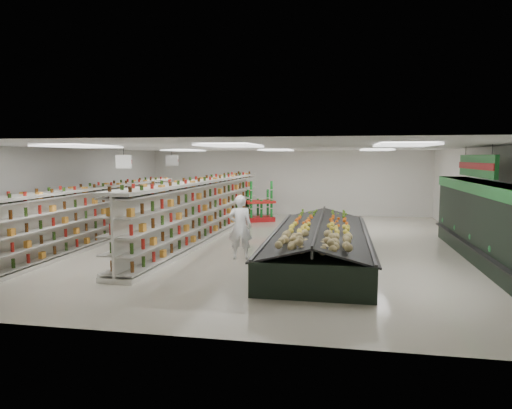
% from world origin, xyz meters
% --- Properties ---
extents(floor, '(16.00, 16.00, 0.00)m').
position_xyz_m(floor, '(0.00, 0.00, 0.00)').
color(floor, beige).
rests_on(floor, ground).
extents(ceiling, '(14.00, 16.00, 0.02)m').
position_xyz_m(ceiling, '(0.00, 0.00, 3.20)').
color(ceiling, white).
rests_on(ceiling, wall_back).
extents(wall_back, '(14.00, 0.02, 3.20)m').
position_xyz_m(wall_back, '(0.00, 8.00, 1.60)').
color(wall_back, silver).
rests_on(wall_back, floor).
extents(wall_front, '(14.00, 0.02, 3.20)m').
position_xyz_m(wall_front, '(0.00, -8.00, 1.60)').
color(wall_front, silver).
rests_on(wall_front, floor).
extents(wall_left, '(0.02, 16.00, 3.20)m').
position_xyz_m(wall_left, '(-7.00, 0.00, 1.60)').
color(wall_left, silver).
rests_on(wall_left, floor).
extents(wall_right, '(0.02, 16.00, 3.20)m').
position_xyz_m(wall_right, '(7.00, 0.00, 1.60)').
color(wall_right, silver).
rests_on(wall_right, floor).
extents(produce_wall_case, '(0.93, 8.00, 2.20)m').
position_xyz_m(produce_wall_case, '(6.53, -1.50, 1.24)').
color(produce_wall_case, black).
rests_on(produce_wall_case, floor).
extents(aisle_sign_near, '(0.52, 0.06, 0.75)m').
position_xyz_m(aisle_sign_near, '(-3.80, -2.00, 2.75)').
color(aisle_sign_near, white).
rests_on(aisle_sign_near, ceiling).
extents(aisle_sign_far, '(0.52, 0.06, 0.75)m').
position_xyz_m(aisle_sign_far, '(-3.80, 2.00, 2.75)').
color(aisle_sign_far, white).
rests_on(aisle_sign_far, ceiling).
extents(hortifruti_banner, '(0.12, 3.20, 0.95)m').
position_xyz_m(hortifruti_banner, '(6.25, -1.50, 2.65)').
color(hortifruti_banner, '#1F772E').
rests_on(hortifruti_banner, ceiling).
extents(gondola_left, '(0.98, 11.03, 1.91)m').
position_xyz_m(gondola_left, '(-5.43, -0.48, 0.88)').
color(gondola_left, silver).
rests_on(gondola_left, floor).
extents(gondola_center, '(1.52, 12.09, 2.09)m').
position_xyz_m(gondola_center, '(-2.14, 0.63, 0.96)').
color(gondola_center, silver).
rests_on(gondola_center, floor).
extents(produce_island, '(2.74, 7.54, 1.12)m').
position_xyz_m(produce_island, '(2.07, -2.07, 0.51)').
color(produce_island, black).
rests_on(produce_island, floor).
extents(soda_endcap, '(1.55, 1.34, 1.66)m').
position_xyz_m(soda_endcap, '(-0.94, 5.32, 0.80)').
color(soda_endcap, '#A51215').
rests_on(soda_endcap, floor).
extents(shopper_main, '(0.73, 0.54, 1.83)m').
position_xyz_m(shopper_main, '(-0.16, -2.33, 0.92)').
color(shopper_main, silver).
rests_on(shopper_main, floor).
extents(shopper_background, '(0.64, 0.86, 1.60)m').
position_xyz_m(shopper_background, '(-2.85, 4.18, 0.80)').
color(shopper_background, tan).
rests_on(shopper_background, floor).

